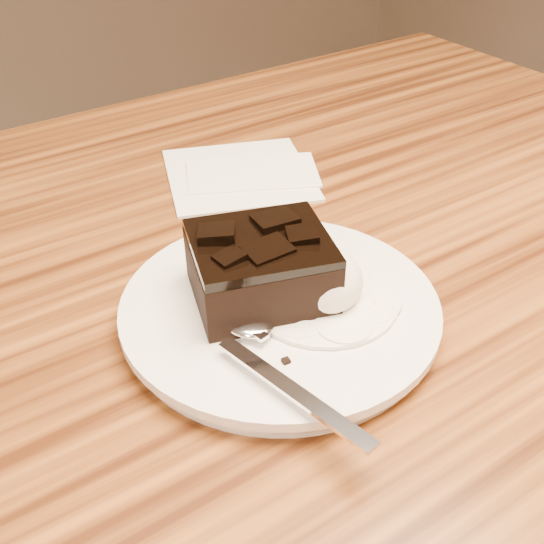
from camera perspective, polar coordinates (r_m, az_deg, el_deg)
dining_table at (r=0.83m, az=-1.86°, el=-21.91°), size 1.20×0.80×0.75m
plate at (r=0.50m, az=0.65°, el=-3.39°), size 0.23×0.23×0.02m
brownie at (r=0.48m, az=-0.94°, el=-0.03°), size 0.12×0.11×0.04m
ice_cream_scoop at (r=0.48m, az=4.39°, el=-0.65°), size 0.05×0.06×0.05m
melt_puddle at (r=0.49m, az=4.30°, el=-2.28°), size 0.11×0.11×0.00m
spoon at (r=0.47m, az=-2.28°, el=-4.16°), size 0.07×0.19×0.01m
napkin at (r=0.70m, az=-2.80°, el=8.29°), size 0.18×0.18×0.01m
crumb_a at (r=0.50m, az=8.66°, el=-1.71°), size 0.01×0.01×0.00m
crumb_b at (r=0.44m, az=1.18°, el=-7.49°), size 0.01×0.01×0.00m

